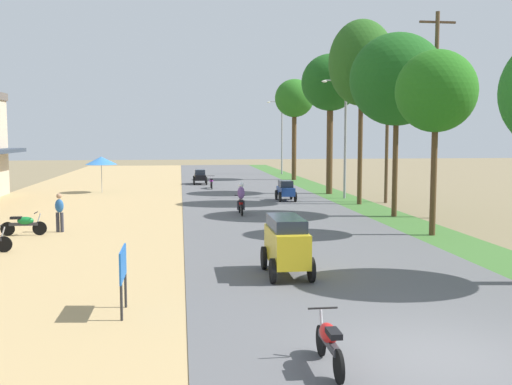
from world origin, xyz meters
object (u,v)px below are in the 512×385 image
median_tree_fourth (362,63)px  median_tree_sixth (294,99)px  car_van_yellow (286,243)px  car_hatchback_blue (286,190)px  streetlamp_near (345,129)px  motorbike_ahead_second (329,340)px  vendor_umbrella (101,161)px  car_sedan_black (200,176)px  motorbike_ahead_third (241,199)px  streetlamp_mid (282,132)px  street_signboard (123,268)px  utility_pole_far (387,133)px  median_tree_third (397,80)px  utility_pole_near (435,112)px  median_tree_second (436,92)px  parked_motorbike_third (24,223)px  motorbike_ahead_fourth (211,182)px  median_tree_fifth (330,84)px  pedestrian_on_shoulder (59,210)px

median_tree_fourth → median_tree_sixth: size_ratio=1.18×
median_tree_fourth → car_van_yellow: size_ratio=4.40×
car_hatchback_blue → streetlamp_near: bearing=15.0°
motorbike_ahead_second → vendor_umbrella: bearing=103.6°
median_tree_sixth → car_sedan_black: 11.48m
car_sedan_black → vendor_umbrella: bearing=-138.6°
vendor_umbrella → motorbike_ahead_second: (7.98, -32.88, -1.73)m
car_sedan_black → motorbike_ahead_third: 19.17m
car_hatchback_blue → motorbike_ahead_second: (-3.89, -26.05, -0.17)m
motorbike_ahead_second → streetlamp_mid: bearing=81.2°
street_signboard → utility_pole_far: bearing=57.1°
median_tree_sixth → car_van_yellow: 37.43m
car_sedan_black → motorbike_ahead_second: car_sedan_black is taller
street_signboard → utility_pole_far: size_ratio=0.19×
median_tree_sixth → car_hatchback_blue: bearing=-102.6°
median_tree_third → utility_pole_near: utility_pole_near is taller
vendor_umbrella → median_tree_fourth: 19.16m
motorbike_ahead_third → median_tree_third: bearing=-10.8°
median_tree_second → utility_pole_near: 5.62m
median_tree_second → median_tree_sixth: bearing=89.8°
parked_motorbike_third → median_tree_third: size_ratio=0.20×
median_tree_fourth → motorbike_ahead_fourth: 15.70m
utility_pole_near → car_hatchback_blue: bearing=126.6°
median_tree_fifth → utility_pole_far: 6.67m
street_signboard → median_tree_sixth: bearing=73.7°
street_signboard → median_tree_second: median_tree_second is taller
streetlamp_near → car_sedan_black: size_ratio=3.35×
streetlamp_mid → car_sedan_black: streetlamp_mid is taller
median_tree_second → car_van_yellow: 10.50m
streetlamp_mid → car_hatchback_blue: bearing=-99.2°
street_signboard → utility_pole_far: 25.24m
street_signboard → vendor_umbrella: (-4.17, 29.18, 1.20)m
median_tree_second → car_van_yellow: bearing=-139.1°
median_tree_sixth → motorbike_ahead_second: median_tree_sixth is taller
median_tree_fourth → median_tree_fifth: median_tree_fourth is taller
pedestrian_on_shoulder → streetlamp_near: size_ratio=0.21×
street_signboard → streetlamp_mid: (11.71, 47.11, 3.33)m
median_tree_sixth → utility_pole_near: utility_pole_near is taller
vendor_umbrella → car_sedan_black: bearing=41.4°
utility_pole_far → motorbike_ahead_fourth: (-9.99, 10.20, -3.61)m
parked_motorbike_third → streetlamp_mid: (16.65, 35.88, 3.89)m
vendor_umbrella → motorbike_ahead_fourth: bearing=14.9°
street_signboard → pedestrian_on_shoulder: 12.50m
utility_pole_near → utility_pole_far: 6.74m
median_tree_third → median_tree_fifth: median_tree_fifth is taller
median_tree_third → motorbike_ahead_third: 9.67m
car_hatchback_blue → median_tree_fourth: bearing=-29.2°
pedestrian_on_shoulder → motorbike_ahead_second: bearing=-64.4°
median_tree_sixth → car_sedan_black: bearing=-155.4°
streetlamp_mid → car_hatchback_blue: streetlamp_mid is taller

